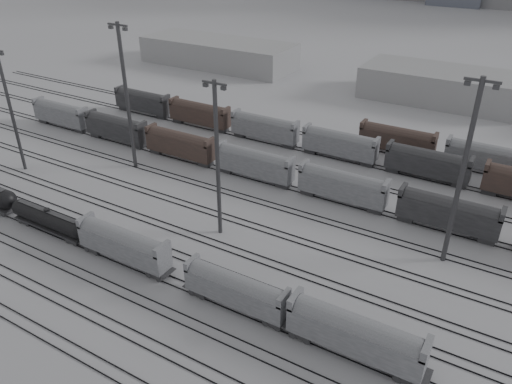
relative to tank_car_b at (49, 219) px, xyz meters
The scene contains 14 objects.
ground 26.78m from the tank_car_b, ahead, with size 900.00×900.00×0.00m, color silver.
tracks 31.43m from the tank_car_b, 31.75° to the left, with size 220.00×71.50×0.16m.
tank_car_b is the anchor object (origin of this frame).
hopper_car_a 15.35m from the tank_car_b, ahead, with size 14.58×2.90×5.21m.
hopper_car_b 33.49m from the tank_car_b, ahead, with size 13.59×2.70×4.86m.
hopper_car_c 48.57m from the tank_car_b, ahead, with size 15.13×3.01×5.41m.
light_mast_a 27.09m from the tank_car_b, 151.15° to the left, with size 3.65×0.58×22.83m.
light_mast_b 26.96m from the tank_car_b, 101.09° to the left, with size 4.30×0.69×26.88m.
light_mast_c 27.79m from the tank_car_b, 30.26° to the left, with size 3.78×0.61×23.66m.
light_mast_d 59.04m from the tank_car_b, 23.41° to the left, with size 4.17×0.67×26.08m.
bg_string_near 46.51m from the tank_car_b, 41.80° to the left, with size 151.00×3.00×5.60m.
bg_string_mid 64.84m from the tank_car_b, 46.46° to the left, with size 151.00×3.00×5.60m.
warehouse_left 99.75m from the tank_car_b, 109.53° to the left, with size 50.00×18.00×8.00m, color #949496.
warehouse_mid 100.91m from the tank_car_b, 68.69° to the left, with size 40.00×18.00×8.00m, color #949496.
Camera 1 is at (32.65, -38.04, 42.09)m, focal length 35.00 mm.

